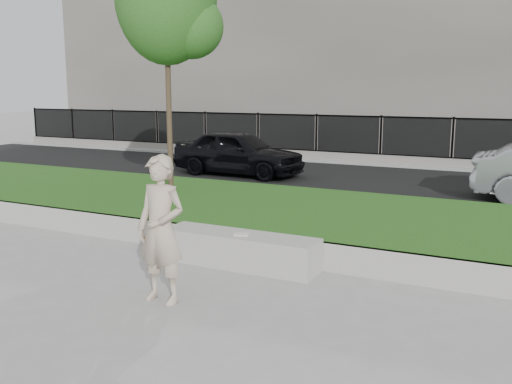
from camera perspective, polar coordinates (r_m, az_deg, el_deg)
The scene contains 12 objects.
ground at distance 7.73m, azimuth -6.87°, elevation -8.32°, with size 90.00×90.00×0.00m, color gray.
grass_bank at distance 10.21m, azimuth 2.50°, elevation -2.48°, with size 34.00×4.00×0.40m, color #0E390E.
grass_kerb at distance 8.52m, azimuth -3.00°, elevation -5.09°, with size 34.00×0.08×0.40m, color #99978F.
street at distance 15.33m, azimuth 11.06°, elevation 0.98°, with size 34.00×7.00×0.04m, color black.
far_pavement at distance 19.65m, azimuth 14.70°, elevation 2.98°, with size 34.00×3.00×0.12m, color gray.
iron_fence at distance 18.63m, azimuth 14.11°, elevation 4.12°, with size 32.00×0.30×1.50m.
building_facade at distance 26.51m, azimuth 18.60°, elevation 15.32°, with size 34.00×10.00×10.00m, color #5C5750.
stone_bench at distance 8.04m, azimuth -1.62°, elevation -5.79°, with size 2.27×0.57×0.46m, color #99978F.
man at distance 6.65m, azimuth -9.48°, elevation -3.74°, with size 0.63×0.41×1.73m, color #BFAA92.
book at distance 7.90m, azimuth -1.48°, elevation -4.25°, with size 0.20×0.15×0.02m, color beige.
young_tree at distance 11.78m, azimuth -8.58°, elevation 18.22°, with size 2.08×1.99×5.09m.
car_dark at distance 16.08m, azimuth -1.79°, elevation 3.97°, with size 1.51×3.76×1.28m, color black.
Camera 1 is at (4.11, -6.07, 2.47)m, focal length 40.00 mm.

